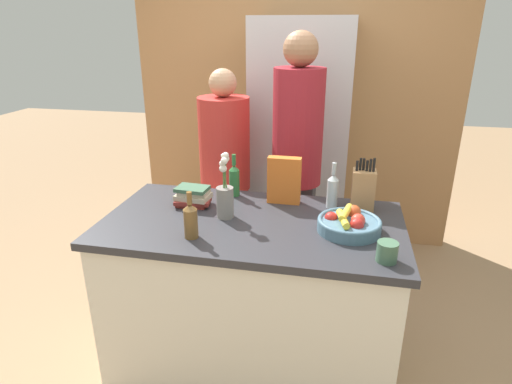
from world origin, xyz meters
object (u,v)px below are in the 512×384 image
Objects in this scene: knife_block at (363,189)px; flower_vase at (225,196)px; bottle_oil at (333,190)px; person_at_sink at (225,171)px; bottle_vinegar at (234,179)px; coffee_mug at (387,251)px; refrigerator at (300,144)px; bottle_wine at (191,220)px; fruit_bowl at (349,223)px; book_stack at (193,196)px; cereal_box at (284,180)px; person_in_blue at (297,159)px.

knife_block is 0.84× the size of flower_vase.
person_at_sink reaches higher than bottle_oil.
coffee_mug is at bearing -36.29° from bottle_vinegar.
refrigerator is 1.67m from bottle_wine.
knife_block reaches higher than bottle_oil.
fruit_bowl is 1.19m from person_at_sink.
coffee_mug is at bearing -80.58° from knife_block.
book_stack is (-1.01, 0.41, 0.01)m from coffee_mug.
fruit_bowl is 1.34× the size of bottle_wine.
cereal_box is 1.03× the size of bottle_oil.
cereal_box reaches higher than bottle_wine.
coffee_mug is at bearing -64.96° from bottle_oil.
knife_block is at bearing -4.68° from bottle_vinegar.
flower_vase is at bearing -109.59° from person_in_blue.
bottle_vinegar is (0.19, 0.19, 0.05)m from book_stack.
bottle_wine is at bearing -101.79° from refrigerator.
flower_vase is 0.25m from book_stack.
refrigerator is 1.22m from knife_block.
cereal_box reaches higher than bottle_oil.
book_stack is at bearing 157.92° from coffee_mug.
bottle_vinegar is at bearing 173.49° from bottle_oil.
person_at_sink reaches higher than knife_block.
book_stack is 0.80× the size of bottle_oil.
coffee_mug is (0.55, -1.67, -0.01)m from refrigerator.
flower_vase is (-0.24, -1.38, 0.07)m from refrigerator.
cereal_box reaches higher than bottle_vinegar.
person_in_blue is (0.29, 0.68, 0.02)m from flower_vase.
book_stack is at bearing 169.93° from fruit_bowl.
bottle_oil is (0.27, -0.02, -0.03)m from cereal_box.
fruit_bowl is 0.80m from person_in_blue.
bottle_wine is at bearing -147.73° from knife_block.
coffee_mug is 0.60m from bottle_oil.
person_at_sink reaches higher than fruit_bowl.
person_at_sink is at bearing 149.94° from knife_block.
cereal_box reaches higher than coffee_mug.
refrigerator is at bearing 98.01° from person_in_blue.
refrigerator is 1.40m from flower_vase.
fruit_bowl is 0.77m from bottle_wine.
person_at_sink is (-0.76, 0.54, -0.12)m from bottle_oil.
book_stack is at bearing 152.13° from flower_vase.
book_stack reaches higher than coffee_mug.
person_at_sink is (-0.22, 0.78, -0.13)m from flower_vase.
bottle_vinegar is (-0.82, 0.60, 0.05)m from coffee_mug.
bottle_oil is 0.94m from person_at_sink.
knife_block is at bearing 8.29° from book_stack.
fruit_bowl is 0.64m from flower_vase.
cereal_box is 0.15× the size of person_in_blue.
cereal_box is at bearing 140.91° from fruit_bowl.
knife_block is at bearing -1.41° from cereal_box.
bottle_wine is at bearing -57.68° from person_at_sink.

